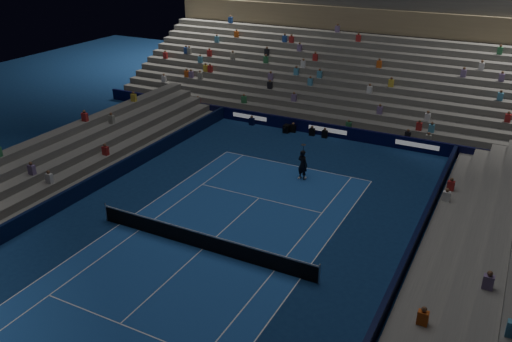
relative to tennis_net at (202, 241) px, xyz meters
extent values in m
plane|color=navy|center=(0.00, 0.00, -0.50)|extent=(90.00, 90.00, 0.00)
cube|color=#1C4B9D|center=(0.00, 0.00, -0.50)|extent=(10.97, 23.77, 0.01)
cube|color=black|center=(0.00, 18.50, 0.00)|extent=(44.00, 0.25, 1.00)
cube|color=black|center=(9.70, 0.00, 0.00)|extent=(0.25, 37.00, 1.00)
cube|color=black|center=(-9.70, 0.00, 0.00)|extent=(0.25, 37.00, 1.00)
cube|color=#60605C|center=(0.00, 19.50, -0.25)|extent=(44.00, 1.00, 0.50)
cube|color=#60605C|center=(0.00, 20.50, 0.00)|extent=(44.00, 1.00, 1.00)
cube|color=#60605C|center=(0.00, 21.50, 0.25)|extent=(44.00, 1.00, 1.50)
cube|color=#60605C|center=(0.00, 22.50, 0.50)|extent=(44.00, 1.00, 2.00)
cube|color=#60605C|center=(0.00, 23.50, 0.75)|extent=(44.00, 1.00, 2.50)
cube|color=#60605C|center=(0.00, 24.50, 1.00)|extent=(44.00, 1.00, 3.00)
cube|color=#60605C|center=(0.00, 25.50, 1.25)|extent=(44.00, 1.00, 3.50)
cube|color=#60605C|center=(0.00, 26.50, 1.50)|extent=(44.00, 1.00, 4.00)
cube|color=#60605C|center=(0.00, 27.50, 1.75)|extent=(44.00, 1.00, 4.50)
cube|color=#60605C|center=(0.00, 28.50, 2.00)|extent=(44.00, 1.00, 5.00)
cube|color=#60605C|center=(0.00, 29.50, 2.25)|extent=(44.00, 1.00, 5.50)
cube|color=#60605C|center=(0.00, 30.50, 2.50)|extent=(44.00, 1.00, 6.00)
cube|color=#857352|center=(0.00, 31.60, 6.60)|extent=(44.00, 0.60, 2.20)
cube|color=slate|center=(10.50, 0.00, -0.25)|extent=(1.00, 37.00, 0.50)
cube|color=slate|center=(11.50, 0.00, 0.00)|extent=(1.00, 37.00, 1.00)
cube|color=slate|center=(12.50, 0.00, 0.25)|extent=(1.00, 37.00, 1.50)
cube|color=slate|center=(13.50, 0.00, 0.50)|extent=(1.00, 37.00, 2.00)
cube|color=slate|center=(-10.50, 0.00, -0.25)|extent=(1.00, 37.00, 0.50)
cube|color=slate|center=(-11.50, 0.00, 0.00)|extent=(1.00, 37.00, 1.00)
cube|color=slate|center=(-12.50, 0.00, 0.25)|extent=(1.00, 37.00, 1.50)
cube|color=slate|center=(-13.50, 0.00, 0.50)|extent=(1.00, 37.00, 2.00)
cube|color=slate|center=(-14.50, 0.00, 0.75)|extent=(1.00, 37.00, 2.50)
cylinder|color=#B2B2B7|center=(-6.40, 0.00, 0.05)|extent=(0.10, 0.10, 1.10)
cylinder|color=#B2B2B7|center=(6.40, 0.00, 0.05)|extent=(0.10, 0.10, 1.10)
cube|color=black|center=(0.00, 0.00, -0.05)|extent=(12.80, 0.03, 0.90)
cube|color=white|center=(0.00, 0.00, 0.44)|extent=(12.80, 0.04, 0.08)
imported|color=black|center=(1.27, 10.19, 0.52)|extent=(0.85, 0.68, 2.04)
cube|color=black|center=(-3.26, 17.73, -0.18)|extent=(0.49, 0.60, 0.64)
cylinder|color=black|center=(-3.26, 17.26, 0.01)|extent=(0.17, 0.35, 0.16)
camera|label=1|loc=(13.06, -19.25, 14.54)|focal=37.08mm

